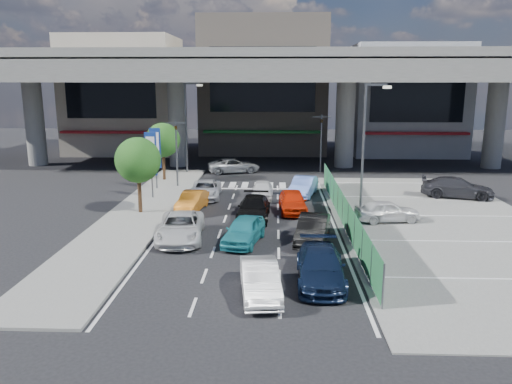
{
  "coord_description": "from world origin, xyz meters",
  "views": [
    {
      "loc": [
        1.38,
        -25.86,
        8.15
      ],
      "look_at": [
        0.27,
        3.01,
        1.68
      ],
      "focal_mm": 35.0,
      "sensor_mm": 36.0,
      "label": 1
    }
  ],
  "objects_px": {
    "street_lamp_right": "(367,135)",
    "minivan_navy_back": "(320,266)",
    "signboard_far": "(155,150)",
    "sedan_black_mid": "(254,208)",
    "signboard_near": "(151,156)",
    "hatch_white_back_mid": "(260,280)",
    "taxi_teal_mid": "(244,230)",
    "crossing_wagon_silver": "(234,166)",
    "traffic_cone": "(338,201)",
    "sedan_white_mid_left": "(180,227)",
    "parked_sedan_dgrey": "(457,187)",
    "sedan_white_front_mid": "(262,190)",
    "tree_far": "(163,140)",
    "kei_truck_front_right": "(303,186)",
    "taxi_orange_right": "(293,201)",
    "parked_sedan_white": "(387,211)",
    "traffic_light_left": "(176,137)",
    "taxi_orange_left": "(192,201)",
    "traffic_light_right": "(321,129)",
    "tree_near": "(138,160)",
    "hatch_black_mid_right": "(313,229)",
    "wagon_silver_front_left": "(206,190)",
    "street_lamp_left": "(188,120)"
  },
  "relations": [
    {
      "from": "traffic_light_right",
      "to": "parked_sedan_white",
      "type": "distance_m",
      "value": 16.88
    },
    {
      "from": "signboard_far",
      "to": "sedan_white_front_mid",
      "type": "distance_m",
      "value": 8.82
    },
    {
      "from": "tree_near",
      "to": "tree_far",
      "type": "height_order",
      "value": "same"
    },
    {
      "from": "traffic_light_right",
      "to": "street_lamp_left",
      "type": "relative_size",
      "value": 0.65
    },
    {
      "from": "sedan_white_front_mid",
      "to": "traffic_cone",
      "type": "relative_size",
      "value": 5.68
    },
    {
      "from": "street_lamp_right",
      "to": "parked_sedan_white",
      "type": "xyz_separation_m",
      "value": [
        0.79,
        -3.39,
        -4.07
      ]
    },
    {
      "from": "hatch_black_mid_right",
      "to": "traffic_light_left",
      "type": "bearing_deg",
      "value": 136.8
    },
    {
      "from": "sedan_black_mid",
      "to": "crossing_wagon_silver",
      "type": "distance_m",
      "value": 15.63
    },
    {
      "from": "sedan_black_mid",
      "to": "taxi_orange_right",
      "type": "bearing_deg",
      "value": 38.25
    },
    {
      "from": "sedan_black_mid",
      "to": "signboard_near",
      "type": "bearing_deg",
      "value": 147.77
    },
    {
      "from": "taxi_orange_right",
      "to": "sedan_black_mid",
      "type": "bearing_deg",
      "value": -146.67
    },
    {
      "from": "taxi_teal_mid",
      "to": "crossing_wagon_silver",
      "type": "height_order",
      "value": "taxi_teal_mid"
    },
    {
      "from": "sedan_white_mid_left",
      "to": "kei_truck_front_right",
      "type": "distance_m",
      "value": 12.6
    },
    {
      "from": "kei_truck_front_right",
      "to": "crossing_wagon_silver",
      "type": "xyz_separation_m",
      "value": [
        -5.77,
        9.07,
        -0.04
      ]
    },
    {
      "from": "street_lamp_right",
      "to": "taxi_teal_mid",
      "type": "xyz_separation_m",
      "value": [
        -7.36,
        -7.51,
        -4.09
      ]
    },
    {
      "from": "street_lamp_right",
      "to": "signboard_far",
      "type": "height_order",
      "value": "street_lamp_right"
    },
    {
      "from": "traffic_light_right",
      "to": "traffic_cone",
      "type": "xyz_separation_m",
      "value": [
        0.1,
        -12.58,
        -3.56
      ]
    },
    {
      "from": "hatch_white_back_mid",
      "to": "taxi_orange_left",
      "type": "relative_size",
      "value": 1.07
    },
    {
      "from": "sedan_white_front_mid",
      "to": "tree_far",
      "type": "bearing_deg",
      "value": 144.96
    },
    {
      "from": "tree_near",
      "to": "taxi_orange_left",
      "type": "relative_size",
      "value": 1.28
    },
    {
      "from": "street_lamp_right",
      "to": "traffic_cone",
      "type": "height_order",
      "value": "street_lamp_right"
    },
    {
      "from": "sedan_white_mid_left",
      "to": "signboard_near",
      "type": "bearing_deg",
      "value": 106.66
    },
    {
      "from": "traffic_cone",
      "to": "hatch_black_mid_right",
      "type": "bearing_deg",
      "value": -106.35
    },
    {
      "from": "taxi_teal_mid",
      "to": "parked_sedan_white",
      "type": "distance_m",
      "value": 9.13
    },
    {
      "from": "sedan_white_front_mid",
      "to": "crossing_wagon_silver",
      "type": "bearing_deg",
      "value": 106.64
    },
    {
      "from": "street_lamp_right",
      "to": "taxi_teal_mid",
      "type": "relative_size",
      "value": 2.01
    },
    {
      "from": "hatch_white_back_mid",
      "to": "crossing_wagon_silver",
      "type": "bearing_deg",
      "value": 90.23
    },
    {
      "from": "taxi_orange_left",
      "to": "parked_sedan_dgrey",
      "type": "relative_size",
      "value": 0.76
    },
    {
      "from": "hatch_black_mid_right",
      "to": "taxi_orange_right",
      "type": "xyz_separation_m",
      "value": [
        -0.83,
        6.02,
        0.0
      ]
    },
    {
      "from": "sedan_black_mid",
      "to": "kei_truck_front_right",
      "type": "relative_size",
      "value": 1.09
    },
    {
      "from": "hatch_white_back_mid",
      "to": "traffic_cone",
      "type": "xyz_separation_m",
      "value": [
        4.76,
        14.29,
        -0.28
      ]
    },
    {
      "from": "taxi_orange_left",
      "to": "taxi_orange_right",
      "type": "height_order",
      "value": "taxi_orange_right"
    },
    {
      "from": "street_lamp_right",
      "to": "minivan_navy_back",
      "type": "bearing_deg",
      "value": -107.33
    },
    {
      "from": "parked_sedan_dgrey",
      "to": "traffic_cone",
      "type": "relative_size",
      "value": 7.74
    },
    {
      "from": "street_lamp_left",
      "to": "tree_near",
      "type": "relative_size",
      "value": 1.67
    },
    {
      "from": "traffic_light_right",
      "to": "tree_near",
      "type": "relative_size",
      "value": 1.08
    },
    {
      "from": "street_lamp_right",
      "to": "traffic_cone",
      "type": "relative_size",
      "value": 12.64
    },
    {
      "from": "minivan_navy_back",
      "to": "wagon_silver_front_left",
      "type": "height_order",
      "value": "minivan_navy_back"
    },
    {
      "from": "minivan_navy_back",
      "to": "street_lamp_left",
      "type": "bearing_deg",
      "value": 113.3
    },
    {
      "from": "signboard_far",
      "to": "minivan_navy_back",
      "type": "distance_m",
      "value": 20.7
    },
    {
      "from": "sedan_white_mid_left",
      "to": "parked_sedan_dgrey",
      "type": "relative_size",
      "value": 1.01
    },
    {
      "from": "traffic_light_right",
      "to": "sedan_white_mid_left",
      "type": "xyz_separation_m",
      "value": [
        -9.02,
        -20.1,
        -3.25
      ]
    },
    {
      "from": "traffic_light_left",
      "to": "tree_far",
      "type": "distance_m",
      "value": 3.02
    },
    {
      "from": "hatch_white_back_mid",
      "to": "taxi_teal_mid",
      "type": "bearing_deg",
      "value": 92.52
    },
    {
      "from": "traffic_light_left",
      "to": "sedan_white_front_mid",
      "type": "bearing_deg",
      "value": -27.61
    },
    {
      "from": "wagon_silver_front_left",
      "to": "parked_sedan_dgrey",
      "type": "distance_m",
      "value": 17.79
    },
    {
      "from": "taxi_teal_mid",
      "to": "minivan_navy_back",
      "type": "bearing_deg",
      "value": -43.05
    },
    {
      "from": "traffic_light_left",
      "to": "sedan_white_mid_left",
      "type": "height_order",
      "value": "traffic_light_left"
    },
    {
      "from": "sedan_white_mid_left",
      "to": "taxi_teal_mid",
      "type": "bearing_deg",
      "value": -12.38
    },
    {
      "from": "tree_far",
      "to": "hatch_white_back_mid",
      "type": "xyz_separation_m",
      "value": [
        8.64,
        -22.37,
        -2.73
      ]
    }
  ]
}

